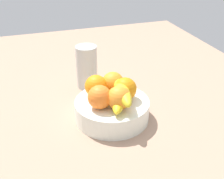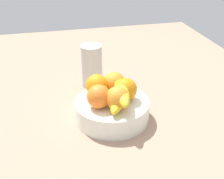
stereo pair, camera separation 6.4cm
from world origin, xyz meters
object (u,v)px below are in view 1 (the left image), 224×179
(orange_front_left, at_px, (96,86))
(orange_center, at_px, (119,98))
(orange_back_left, at_px, (125,89))
(orange_front_right, at_px, (100,97))
(thermos_tumbler, at_px, (87,67))
(banana_bunch, at_px, (121,95))
(fruit_bowl, at_px, (112,110))
(orange_back_right, at_px, (113,83))

(orange_front_left, relative_size, orange_center, 1.00)
(orange_back_left, bearing_deg, orange_front_right, 104.61)
(orange_front_right, relative_size, orange_back_left, 1.00)
(orange_front_left, xyz_separation_m, orange_center, (-0.09, -0.04, 0.00))
(orange_center, distance_m, thermos_tumbler, 0.28)
(orange_front_left, height_order, banana_bunch, orange_front_left)
(orange_center, bearing_deg, orange_front_right, 66.81)
(fruit_bowl, bearing_deg, orange_back_left, -90.90)
(orange_back_right, height_order, thermos_tumbler, thermos_tumbler)
(orange_front_right, height_order, banana_bunch, orange_front_right)
(orange_front_left, bearing_deg, thermos_tumbler, -5.09)
(banana_bunch, bearing_deg, fruit_bowl, 43.35)
(orange_back_right, distance_m, thermos_tumbler, 0.19)
(orange_center, relative_size, orange_back_right, 1.00)
(fruit_bowl, xyz_separation_m, orange_front_left, (0.04, 0.04, 0.07))
(fruit_bowl, distance_m, orange_front_left, 0.09)
(orange_front_right, bearing_deg, banana_bunch, -88.83)
(orange_back_right, xyz_separation_m, thermos_tumbler, (0.18, 0.04, -0.02))
(orange_back_right, height_order, banana_bunch, orange_back_right)
(orange_front_left, relative_size, banana_bunch, 0.40)
(fruit_bowl, xyz_separation_m, orange_back_left, (-0.00, -0.04, 0.07))
(orange_back_right, bearing_deg, fruit_bowl, 158.68)
(orange_center, distance_m, banana_bunch, 0.03)
(fruit_bowl, relative_size, orange_back_right, 3.25)
(fruit_bowl, height_order, thermos_tumbler, thermos_tumbler)
(orange_front_left, height_order, orange_back_right, same)
(orange_back_left, bearing_deg, banana_bunch, 135.38)
(orange_front_left, bearing_deg, fruit_bowl, -139.79)
(fruit_bowl, bearing_deg, orange_center, -172.36)
(thermos_tumbler, bearing_deg, orange_front_right, 174.47)
(orange_back_right, relative_size, thermos_tumbler, 0.45)
(thermos_tumbler, bearing_deg, fruit_bowl, -175.01)
(orange_back_right, bearing_deg, orange_front_right, 138.20)
(orange_front_left, xyz_separation_m, thermos_tumbler, (0.19, -0.02, -0.02))
(orange_front_right, relative_size, banana_bunch, 0.40)
(orange_front_left, distance_m, orange_center, 0.10)
(fruit_bowl, distance_m, orange_center, 0.08)
(banana_bunch, bearing_deg, orange_front_right, 91.17)
(orange_front_left, height_order, thermos_tumbler, thermos_tumbler)
(orange_center, xyz_separation_m, orange_back_left, (0.04, -0.04, 0.00))
(orange_front_left, xyz_separation_m, orange_back_right, (0.00, -0.06, 0.00))
(orange_back_left, bearing_deg, orange_center, 141.33)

